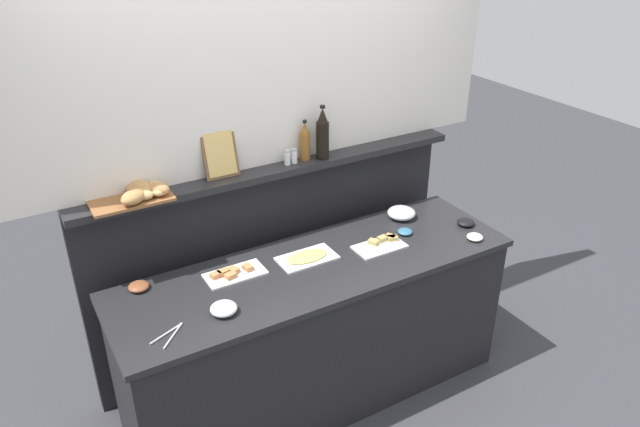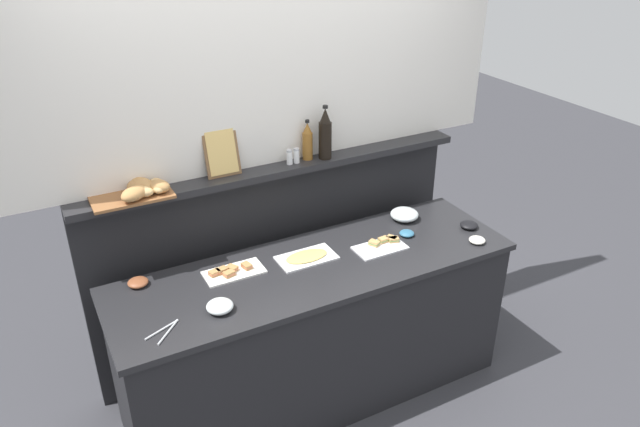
{
  "view_description": "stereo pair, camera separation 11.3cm",
  "coord_description": "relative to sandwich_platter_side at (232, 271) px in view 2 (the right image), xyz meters",
  "views": [
    {
      "loc": [
        -1.38,
        -2.39,
        2.67
      ],
      "look_at": [
        0.08,
        0.1,
        1.16
      ],
      "focal_mm": 34.03,
      "sensor_mm": 36.0,
      "label": 1
    },
    {
      "loc": [
        -1.28,
        -2.45,
        2.67
      ],
      "look_at": [
        0.08,
        0.1,
        1.16
      ],
      "focal_mm": 34.03,
      "sensor_mm": 36.0,
      "label": 2
    }
  ],
  "objects": [
    {
      "name": "ground_plane",
      "position": [
        0.43,
        0.46,
        -0.92
      ],
      "size": [
        12.0,
        12.0,
        0.0
      ],
      "primitive_type": "plane",
      "color": "#38383D"
    },
    {
      "name": "buffet_counter",
      "position": [
        0.43,
        -0.14,
        -0.46
      ],
      "size": [
        2.23,
        0.69,
        0.91
      ],
      "color": "black",
      "rests_on": "ground_plane"
    },
    {
      "name": "back_ledge_unit",
      "position": [
        0.43,
        0.38,
        -0.23
      ],
      "size": [
        2.32,
        0.22,
        1.32
      ],
      "color": "black",
      "rests_on": "ground_plane"
    },
    {
      "name": "upper_wall_panel",
      "position": [
        0.43,
        0.41,
        1.04
      ],
      "size": [
        2.92,
        0.08,
        1.28
      ],
      "primitive_type": "cube",
      "color": "white",
      "rests_on": "back_ledge_unit"
    },
    {
      "name": "sandwich_platter_side",
      "position": [
        0.0,
        0.0,
        0.0
      ],
      "size": [
        0.32,
        0.16,
        0.04
      ],
      "color": "white",
      "rests_on": "buffet_counter"
    },
    {
      "name": "sandwich_platter_rear",
      "position": [
        0.85,
        -0.14,
        -0.0
      ],
      "size": [
        0.29,
        0.16,
        0.04
      ],
      "color": "silver",
      "rests_on": "buffet_counter"
    },
    {
      "name": "cold_cuts_platter",
      "position": [
        0.41,
        -0.05,
        -0.0
      ],
      "size": [
        0.32,
        0.18,
        0.02
      ],
      "color": "white",
      "rests_on": "buffet_counter"
    },
    {
      "name": "glass_bowl_large",
      "position": [
        1.15,
        0.07,
        0.02
      ],
      "size": [
        0.17,
        0.17,
        0.07
      ],
      "color": "silver",
      "rests_on": "buffet_counter"
    },
    {
      "name": "glass_bowl_medium",
      "position": [
        -0.17,
        -0.28,
        0.01
      ],
      "size": [
        0.13,
        0.13,
        0.05
      ],
      "color": "silver",
      "rests_on": "buffet_counter"
    },
    {
      "name": "condiment_bowl_cream",
      "position": [
        -0.46,
        0.12,
        0.01
      ],
      "size": [
        0.1,
        0.1,
        0.04
      ],
      "primitive_type": "ellipsoid",
      "color": "brown",
      "rests_on": "buffet_counter"
    },
    {
      "name": "condiment_bowl_red",
      "position": [
        1.05,
        -0.1,
        0.0
      ],
      "size": [
        0.09,
        0.09,
        0.03
      ],
      "primitive_type": "ellipsoid",
      "color": "teal",
      "rests_on": "buffet_counter"
    },
    {
      "name": "condiment_bowl_teal",
      "position": [
        1.35,
        -0.36,
        0.0
      ],
      "size": [
        0.09,
        0.09,
        0.03
      ],
      "primitive_type": "ellipsoid",
      "color": "silver",
      "rests_on": "buffet_counter"
    },
    {
      "name": "condiment_bowl_dark",
      "position": [
        1.43,
        -0.2,
        0.01
      ],
      "size": [
        0.11,
        0.11,
        0.04
      ],
      "primitive_type": "ellipsoid",
      "color": "black",
      "rests_on": "buffet_counter"
    },
    {
      "name": "serving_tongs",
      "position": [
        -0.44,
        -0.31,
        -0.01
      ],
      "size": [
        0.18,
        0.14,
        0.01
      ],
      "color": "#B7BABF",
      "rests_on": "buffet_counter"
    },
    {
      "name": "vinegar_bottle_amber",
      "position": [
        0.62,
        0.33,
        0.51
      ],
      "size": [
        0.06,
        0.06,
        0.24
      ],
      "color": "#8E5B23",
      "rests_on": "back_ledge_unit"
    },
    {
      "name": "wine_bottle_dark",
      "position": [
        0.71,
        0.29,
        0.54
      ],
      "size": [
        0.08,
        0.08,
        0.32
      ],
      "color": "black",
      "rests_on": "back_ledge_unit"
    },
    {
      "name": "salt_shaker",
      "position": [
        0.49,
        0.31,
        0.44
      ],
      "size": [
        0.03,
        0.03,
        0.09
      ],
      "color": "white",
      "rests_on": "back_ledge_unit"
    },
    {
      "name": "pepper_shaker",
      "position": [
        0.53,
        0.31,
        0.44
      ],
      "size": [
        0.03,
        0.03,
        0.09
      ],
      "color": "white",
      "rests_on": "back_ledge_unit"
    },
    {
      "name": "bread_basket",
      "position": [
        -0.35,
        0.28,
        0.44
      ],
      "size": [
        0.41,
        0.29,
        0.08
      ],
      "color": "brown",
      "rests_on": "back_ledge_unit"
    },
    {
      "name": "framed_picture",
      "position": [
        0.11,
        0.34,
        0.53
      ],
      "size": [
        0.19,
        0.08,
        0.26
      ],
      "color": "brown",
      "rests_on": "back_ledge_unit"
    }
  ]
}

